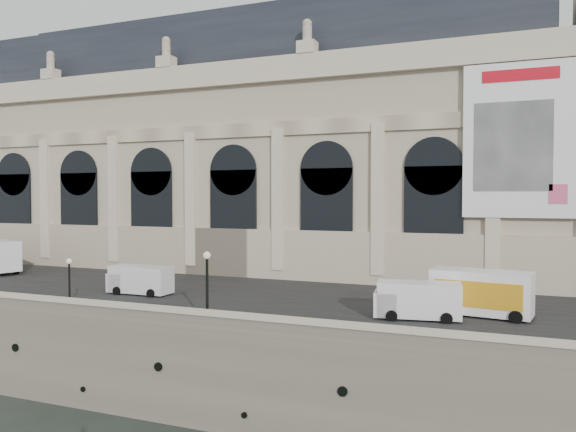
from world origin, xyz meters
name	(u,v)px	position (x,y,z in m)	size (l,w,h in m)	color
ground	(133,418)	(0.00, 0.00, 0.00)	(260.00, 260.00, 0.00)	black
quay	(312,289)	(0.00, 35.00, 3.00)	(160.00, 70.00, 6.00)	gray
street	(233,291)	(0.00, 14.00, 6.03)	(160.00, 24.00, 0.06)	#2D2D2D
parapet	(138,315)	(0.00, 0.60, 6.62)	(160.00, 1.40, 1.21)	gray
museum	(253,151)	(-5.98, 30.86, 19.72)	(69.00, 18.70, 29.10)	#BAA98F
van_b	(138,280)	(-6.83, 9.73, 7.25)	(5.50, 2.34, 2.44)	silver
van_c	(413,300)	(16.42, 8.63, 7.29)	(5.95, 3.00, 2.53)	white
box_truck	(474,293)	(20.15, 11.33, 7.61)	(8.20, 3.72, 3.19)	white
lamp_left	(69,285)	(-6.87, 1.91, 7.92)	(0.39, 0.39, 3.86)	black
lamp_right	(207,289)	(4.38, 1.95, 8.37)	(0.49, 0.49, 4.76)	black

